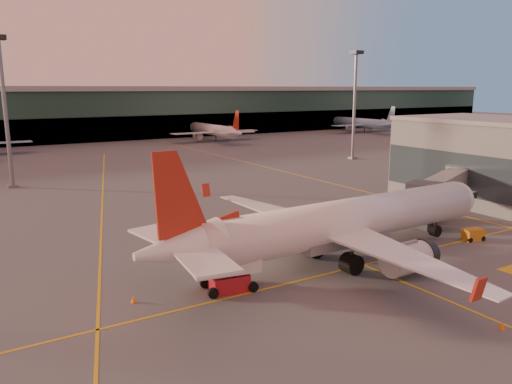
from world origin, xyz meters
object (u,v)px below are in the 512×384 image
catering_truck (226,262)px  gpu_cart (473,235)px  main_airplane (340,224)px  pushback_tug (425,215)px

catering_truck → gpu_cart: catering_truck is taller
gpu_cart → main_airplane: bearing=-175.0°
main_airplane → pushback_tug: 21.32m
catering_truck → gpu_cart: size_ratio=2.40×
main_airplane → pushback_tug: bearing=15.9°
catering_truck → gpu_cart: (30.75, -1.97, -1.87)m
main_airplane → gpu_cart: size_ratio=16.31×
main_airplane → catering_truck: (-12.77, -0.25, -1.50)m
catering_truck → pushback_tug: 33.55m
main_airplane → pushback_tug: main_airplane is taller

